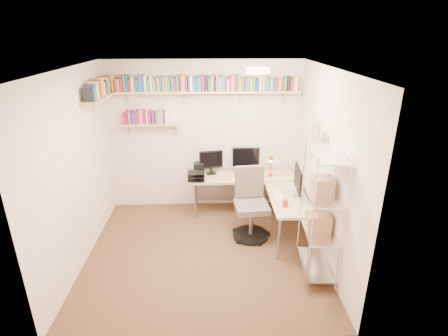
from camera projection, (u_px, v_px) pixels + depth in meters
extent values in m
plane|color=#462E1E|center=(204.00, 252.00, 4.91)|extent=(3.20, 3.20, 0.00)
cube|color=beige|center=(204.00, 137.00, 5.85)|extent=(3.20, 0.04, 2.50)
cube|color=beige|center=(75.00, 172.00, 4.40)|extent=(0.04, 3.00, 2.50)
cube|color=beige|center=(326.00, 168.00, 4.51)|extent=(0.04, 3.00, 2.50)
cube|color=beige|center=(198.00, 234.00, 3.06)|extent=(3.20, 0.04, 2.50)
cube|color=silver|center=(199.00, 69.00, 3.99)|extent=(3.20, 3.00, 0.04)
cube|color=white|center=(315.00, 134.00, 4.91)|extent=(0.01, 0.30, 0.42)
cube|color=silver|center=(324.00, 146.00, 4.56)|extent=(0.01, 0.28, 0.38)
cylinder|color=#FFEAC6|center=(258.00, 70.00, 4.22)|extent=(0.30, 0.30, 0.06)
cube|color=tan|center=(203.00, 92.00, 5.45)|extent=(3.05, 0.25, 0.03)
cube|color=tan|center=(99.00, 97.00, 5.00)|extent=(0.25, 1.00, 0.03)
cube|color=tan|center=(151.00, 124.00, 5.63)|extent=(0.95, 0.20, 0.02)
cube|color=tan|center=(127.00, 96.00, 5.49)|extent=(0.03, 0.20, 0.20)
cube|color=tan|center=(184.00, 96.00, 5.52)|extent=(0.03, 0.20, 0.20)
cube|color=tan|center=(241.00, 95.00, 5.56)|extent=(0.03, 0.20, 0.20)
cube|color=tan|center=(284.00, 95.00, 5.58)|extent=(0.03, 0.20, 0.20)
cube|color=#1D4499|center=(107.00, 85.00, 5.36)|extent=(0.04, 0.13, 0.20)
cube|color=#2E668B|center=(110.00, 85.00, 5.36)|extent=(0.03, 0.11, 0.19)
cube|color=gold|center=(113.00, 83.00, 5.35)|extent=(0.04, 0.11, 0.24)
cube|color=#A7163B|center=(116.00, 85.00, 5.36)|extent=(0.03, 0.15, 0.20)
cube|color=gray|center=(119.00, 85.00, 5.37)|extent=(0.04, 0.14, 0.19)
cube|color=#A7163B|center=(122.00, 85.00, 5.37)|extent=(0.04, 0.12, 0.19)
cube|color=#297D42|center=(125.00, 83.00, 5.36)|extent=(0.03, 0.15, 0.25)
cube|color=#1D4499|center=(127.00, 83.00, 5.36)|extent=(0.03, 0.14, 0.25)
cube|color=#A7163B|center=(130.00, 85.00, 5.37)|extent=(0.03, 0.12, 0.18)
cube|color=yellow|center=(133.00, 84.00, 5.37)|extent=(0.04, 0.14, 0.22)
cube|color=#2E668B|center=(136.00, 85.00, 5.38)|extent=(0.03, 0.15, 0.18)
cube|color=#2E668B|center=(138.00, 85.00, 5.38)|extent=(0.02, 0.13, 0.18)
cube|color=#2E668B|center=(140.00, 83.00, 5.37)|extent=(0.04, 0.12, 0.23)
cube|color=#1D4499|center=(143.00, 83.00, 5.37)|extent=(0.04, 0.13, 0.24)
cube|color=silver|center=(146.00, 83.00, 5.37)|extent=(0.03, 0.14, 0.24)
cube|color=#297D42|center=(149.00, 85.00, 5.38)|extent=(0.04, 0.13, 0.18)
cube|color=silver|center=(151.00, 84.00, 5.37)|extent=(0.03, 0.12, 0.22)
cube|color=gray|center=(154.00, 85.00, 5.38)|extent=(0.04, 0.11, 0.18)
cube|color=#2E668B|center=(157.00, 84.00, 5.38)|extent=(0.03, 0.12, 0.21)
cube|color=gold|center=(159.00, 84.00, 5.38)|extent=(0.03, 0.12, 0.21)
cube|color=#1D4499|center=(162.00, 84.00, 5.38)|extent=(0.03, 0.12, 0.23)
cube|color=gold|center=(164.00, 84.00, 5.39)|extent=(0.02, 0.15, 0.20)
cube|color=gray|center=(166.00, 84.00, 5.38)|extent=(0.03, 0.11, 0.22)
cube|color=#2E668B|center=(169.00, 84.00, 5.39)|extent=(0.03, 0.13, 0.22)
cube|color=#297D42|center=(172.00, 83.00, 5.39)|extent=(0.03, 0.11, 0.22)
cube|color=#711E60|center=(175.00, 84.00, 5.39)|extent=(0.04, 0.14, 0.20)
cube|color=#297D42|center=(178.00, 83.00, 5.39)|extent=(0.04, 0.15, 0.22)
cube|color=#A7163B|center=(181.00, 83.00, 5.39)|extent=(0.03, 0.13, 0.24)
cube|color=gold|center=(184.00, 83.00, 5.39)|extent=(0.04, 0.11, 0.24)
cube|color=#1D4499|center=(187.00, 85.00, 5.40)|extent=(0.02, 0.14, 0.19)
cube|color=#711E60|center=(189.00, 84.00, 5.40)|extent=(0.02, 0.11, 0.19)
cube|color=silver|center=(191.00, 83.00, 5.39)|extent=(0.04, 0.15, 0.23)
cube|color=#2E668B|center=(194.00, 85.00, 5.41)|extent=(0.03, 0.12, 0.18)
cube|color=#1D4499|center=(197.00, 83.00, 5.40)|extent=(0.03, 0.13, 0.22)
cube|color=#2E668B|center=(200.00, 84.00, 5.40)|extent=(0.04, 0.14, 0.20)
cube|color=#A7163B|center=(203.00, 83.00, 5.40)|extent=(0.04, 0.15, 0.24)
cube|color=black|center=(206.00, 83.00, 5.40)|extent=(0.04, 0.13, 0.23)
cube|color=#297D42|center=(209.00, 84.00, 5.41)|extent=(0.03, 0.14, 0.20)
cube|color=gray|center=(212.00, 83.00, 5.41)|extent=(0.04, 0.14, 0.22)
cube|color=black|center=(215.00, 85.00, 5.42)|extent=(0.03, 0.14, 0.18)
cube|color=gray|center=(217.00, 83.00, 5.41)|extent=(0.02, 0.13, 0.24)
cube|color=gray|center=(220.00, 84.00, 5.41)|extent=(0.04, 0.13, 0.21)
cube|color=#2E668B|center=(223.00, 83.00, 5.41)|extent=(0.04, 0.13, 0.23)
cube|color=#A7163B|center=(226.00, 84.00, 5.42)|extent=(0.02, 0.13, 0.21)
cube|color=silver|center=(228.00, 85.00, 5.42)|extent=(0.02, 0.14, 0.17)
cube|color=#A7163B|center=(230.00, 84.00, 5.42)|extent=(0.02, 0.14, 0.20)
cube|color=gray|center=(232.00, 83.00, 5.42)|extent=(0.04, 0.14, 0.23)
cube|color=#A7163B|center=(235.00, 83.00, 5.42)|extent=(0.04, 0.13, 0.23)
cube|color=#297D42|center=(238.00, 82.00, 5.42)|extent=(0.02, 0.13, 0.25)
cube|color=gold|center=(240.00, 84.00, 5.43)|extent=(0.03, 0.15, 0.19)
cube|color=#297D42|center=(243.00, 84.00, 5.43)|extent=(0.03, 0.14, 0.20)
cube|color=#711E60|center=(245.00, 84.00, 5.43)|extent=(0.03, 0.14, 0.20)
cube|color=#297D42|center=(248.00, 84.00, 5.43)|extent=(0.04, 0.14, 0.21)
cube|color=gold|center=(251.00, 84.00, 5.43)|extent=(0.03, 0.12, 0.19)
cube|color=#297D42|center=(254.00, 84.00, 5.43)|extent=(0.04, 0.11, 0.20)
cube|color=#1D4499|center=(257.00, 84.00, 5.44)|extent=(0.03, 0.14, 0.18)
cube|color=silver|center=(260.00, 83.00, 5.43)|extent=(0.03, 0.11, 0.23)
cube|color=gold|center=(263.00, 83.00, 5.43)|extent=(0.04, 0.12, 0.24)
cube|color=#2E668B|center=(266.00, 82.00, 5.43)|extent=(0.04, 0.11, 0.25)
cube|color=#1D4499|center=(268.00, 84.00, 5.44)|extent=(0.03, 0.11, 0.20)
cube|color=gold|center=(271.00, 84.00, 5.45)|extent=(0.03, 0.12, 0.18)
cube|color=#1D4499|center=(273.00, 84.00, 5.45)|extent=(0.04, 0.11, 0.18)
cube|color=#A7163B|center=(276.00, 84.00, 5.45)|extent=(0.03, 0.12, 0.18)
cube|color=gold|center=(279.00, 84.00, 5.45)|extent=(0.04, 0.14, 0.18)
cube|color=#A7163B|center=(282.00, 84.00, 5.45)|extent=(0.03, 0.13, 0.18)
cube|color=#297D42|center=(285.00, 83.00, 5.45)|extent=(0.04, 0.13, 0.22)
cube|color=black|center=(288.00, 83.00, 5.45)|extent=(0.04, 0.13, 0.21)
cube|color=#A7163B|center=(291.00, 84.00, 5.46)|extent=(0.03, 0.15, 0.18)
cube|color=yellow|center=(294.00, 84.00, 5.46)|extent=(0.03, 0.11, 0.19)
cube|color=silver|center=(296.00, 84.00, 5.46)|extent=(0.02, 0.12, 0.19)
cube|color=black|center=(88.00, 95.00, 4.56)|extent=(0.14, 0.03, 0.18)
cube|color=#1D4499|center=(89.00, 94.00, 4.60)|extent=(0.11, 0.04, 0.18)
cube|color=#2E668B|center=(90.00, 94.00, 4.64)|extent=(0.14, 0.03, 0.18)
cube|color=#1D4499|center=(91.00, 92.00, 4.67)|extent=(0.13, 0.02, 0.22)
cube|color=yellow|center=(92.00, 92.00, 4.71)|extent=(0.14, 0.04, 0.19)
cube|color=yellow|center=(93.00, 90.00, 4.74)|extent=(0.14, 0.04, 0.24)
cube|color=#2E668B|center=(94.00, 91.00, 4.79)|extent=(0.15, 0.03, 0.19)
cube|color=gold|center=(95.00, 90.00, 4.82)|extent=(0.12, 0.03, 0.22)
cube|color=#A7163B|center=(96.00, 89.00, 4.86)|extent=(0.14, 0.04, 0.23)
cube|color=#1D4499|center=(97.00, 88.00, 4.90)|extent=(0.11, 0.02, 0.24)
cube|color=gold|center=(98.00, 90.00, 4.94)|extent=(0.13, 0.03, 0.19)
cube|color=yellow|center=(98.00, 87.00, 4.97)|extent=(0.13, 0.04, 0.24)
cube|color=gold|center=(99.00, 87.00, 5.02)|extent=(0.13, 0.03, 0.24)
cube|color=silver|center=(101.00, 88.00, 5.06)|extent=(0.12, 0.04, 0.18)
cube|color=black|center=(101.00, 87.00, 5.10)|extent=(0.13, 0.04, 0.21)
cube|color=gold|center=(102.00, 88.00, 5.14)|extent=(0.12, 0.02, 0.18)
cube|color=#1D4499|center=(103.00, 87.00, 5.18)|extent=(0.15, 0.04, 0.19)
cube|color=yellow|center=(104.00, 85.00, 5.21)|extent=(0.13, 0.04, 0.23)
cube|color=gray|center=(105.00, 85.00, 5.26)|extent=(0.15, 0.04, 0.22)
cube|color=#A7163B|center=(105.00, 84.00, 5.31)|extent=(0.11, 0.04, 0.23)
cube|color=yellow|center=(106.00, 85.00, 5.36)|extent=(0.15, 0.04, 0.18)
cube|color=#A7163B|center=(125.00, 118.00, 5.58)|extent=(0.04, 0.13, 0.17)
cube|color=#A7163B|center=(127.00, 117.00, 5.57)|extent=(0.02, 0.12, 0.23)
cube|color=gray|center=(130.00, 117.00, 5.58)|extent=(0.02, 0.12, 0.21)
cube|color=#711E60|center=(132.00, 117.00, 5.58)|extent=(0.02, 0.11, 0.22)
cube|color=#1D4499|center=(134.00, 118.00, 5.59)|extent=(0.04, 0.14, 0.19)
cube|color=#A7163B|center=(137.00, 117.00, 5.58)|extent=(0.02, 0.14, 0.23)
cube|color=#A7163B|center=(139.00, 117.00, 5.59)|extent=(0.04, 0.14, 0.21)
cube|color=gray|center=(142.00, 116.00, 5.58)|extent=(0.04, 0.14, 0.24)
cube|color=#A7163B|center=(145.00, 117.00, 5.59)|extent=(0.04, 0.11, 0.21)
cube|color=silver|center=(148.00, 117.00, 5.59)|extent=(0.03, 0.15, 0.20)
cube|color=#711E60|center=(150.00, 116.00, 5.59)|extent=(0.04, 0.11, 0.23)
cube|color=#711E60|center=(153.00, 117.00, 5.59)|extent=(0.04, 0.13, 0.20)
cube|color=#297D42|center=(157.00, 118.00, 5.60)|extent=(0.04, 0.14, 0.18)
cube|color=gray|center=(159.00, 117.00, 5.60)|extent=(0.04, 0.15, 0.21)
cube|color=gray|center=(162.00, 116.00, 5.59)|extent=(0.04, 0.12, 0.23)
cube|color=#A7163B|center=(165.00, 117.00, 5.60)|extent=(0.02, 0.12, 0.21)
cube|color=silver|center=(167.00, 116.00, 5.60)|extent=(0.03, 0.14, 0.23)
cube|color=#D5B78A|center=(243.00, 177.00, 5.80)|extent=(1.70, 0.54, 0.04)
cube|color=#D5B78A|center=(289.00, 199.00, 5.04)|extent=(0.54, 1.16, 0.04)
cylinder|color=gray|center=(195.00, 202.00, 5.68)|extent=(0.04, 0.04, 0.62)
cylinder|color=gray|center=(196.00, 190.00, 6.10)|extent=(0.04, 0.04, 0.62)
cylinder|color=gray|center=(287.00, 189.00, 6.15)|extent=(0.04, 0.04, 0.62)
cylinder|color=gray|center=(279.00, 239.00, 4.66)|extent=(0.04, 0.04, 0.62)
cylinder|color=gray|center=(312.00, 239.00, 4.68)|extent=(0.04, 0.04, 0.62)
cube|color=gray|center=(242.00, 187.00, 6.12)|extent=(1.61, 0.02, 0.49)
cube|color=silver|center=(246.00, 157.00, 5.78)|extent=(0.49, 0.03, 0.37)
cube|color=black|center=(246.00, 157.00, 5.77)|extent=(0.44, 0.00, 0.32)
cube|color=black|center=(211.00, 160.00, 5.78)|extent=(0.39, 0.03, 0.30)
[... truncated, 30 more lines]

